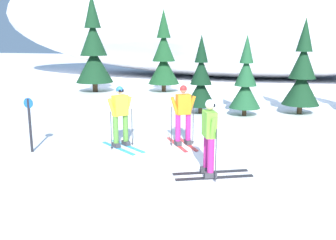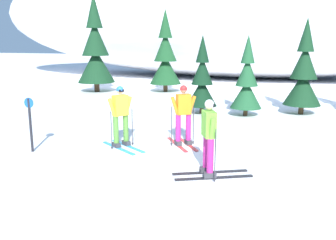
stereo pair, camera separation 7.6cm
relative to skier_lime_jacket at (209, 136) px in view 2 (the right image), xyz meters
name	(u,v)px [view 2 (the right image)]	position (x,y,z in m)	size (l,w,h in m)	color
ground_plane	(153,157)	(-1.66, 0.96, -0.92)	(120.00, 120.00, 0.00)	white
skier_lime_jacket	(209,136)	(0.00, 0.00, 0.00)	(1.80, 1.15, 1.76)	black
skier_yellow_jacket	(121,115)	(-2.81, 1.58, 0.00)	(1.56, 1.26, 1.76)	#2893CC
skier_orange_jacket	(183,114)	(-1.15, 2.23, 0.00)	(1.23, 1.54, 1.77)	red
pine_tree_far_left	(95,51)	(-8.76, 11.69, 1.40)	(2.15, 2.15, 5.56)	#47301E
pine_tree_left	(165,58)	(-4.90, 12.83, 1.05)	(1.82, 1.82, 4.71)	#47301E
pine_tree_center_left	(202,81)	(-1.58, 7.07, 0.42)	(1.24, 1.24, 3.22)	#47301E
pine_tree_center_right	(247,82)	(0.22, 7.08, 0.42)	(1.24, 1.24, 3.22)	#47301E
pine_tree_right	(304,75)	(2.39, 8.09, 0.70)	(1.50, 1.50, 3.88)	#47301E
snow_ridge_background	(245,11)	(-1.41, 22.97, 4.29)	(42.14, 16.99, 10.42)	white
trail_marker_post	(30,121)	(-4.99, 0.46, -0.07)	(0.28, 0.07, 1.50)	black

